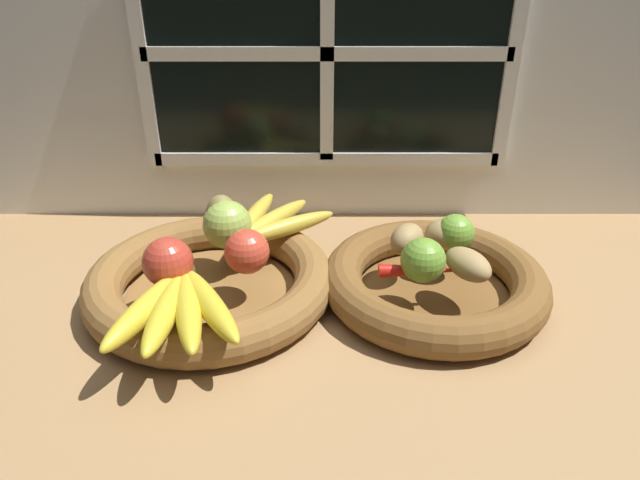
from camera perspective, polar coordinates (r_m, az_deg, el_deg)
ground_plane at (r=89.44cm, az=0.55°, el=-6.20°), size 140.00×90.00×3.00cm
back_wall at (r=105.63cm, az=0.40°, el=16.69°), size 140.00×4.60×55.00cm
fruit_bowl_left at (r=87.98cm, az=-11.13°, el=-4.12°), size 37.35×37.35×5.90cm
fruit_bowl_right at (r=88.11cm, az=11.11°, el=-4.06°), size 33.89×33.89×5.90cm
apple_red_front at (r=80.97cm, az=-15.21°, el=-2.19°), size 7.01×7.01×7.01cm
apple_red_right at (r=82.00cm, az=-7.57°, el=-1.17°), size 6.51×6.51×6.51cm
apple_green_back at (r=88.84cm, az=-9.51°, el=1.51°), size 7.55×7.55×7.55cm
pear_brown at (r=90.49cm, az=-10.00°, el=2.10°), size 7.26×7.32×7.89cm
banana_bunch_front at (r=74.95cm, az=-14.25°, el=-6.44°), size 18.23×20.11×3.26cm
banana_bunch_back at (r=94.16cm, az=-5.41°, el=1.77°), size 17.71×19.82×2.78cm
potato_oblong at (r=87.36cm, az=8.45°, el=0.08°), size 7.47×7.99×4.78cm
potato_small at (r=83.26cm, az=14.34°, el=-2.34°), size 8.10×9.31×4.10cm
potato_back at (r=90.12cm, az=12.30°, el=0.63°), size 6.86×6.04×4.75cm
lime_near at (r=80.63cm, az=10.02°, el=-1.97°), size 6.37×6.37×6.37cm
lime_far at (r=89.62cm, az=13.12°, el=0.75°), size 5.81×5.81×5.81cm
chili_pepper at (r=82.49cm, az=10.33°, el=-2.99°), size 13.54×2.22×2.08cm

